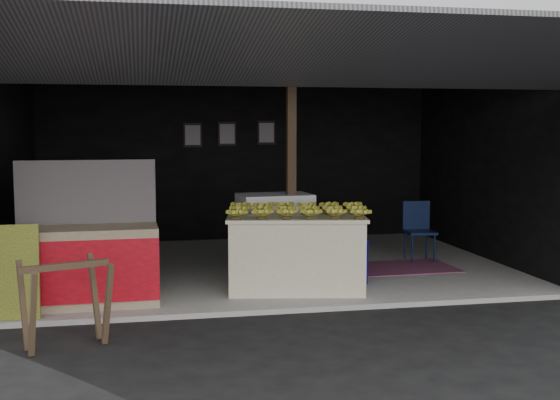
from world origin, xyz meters
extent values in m
plane|color=black|center=(0.00, 0.00, 0.00)|extent=(80.00, 80.00, 0.00)
cube|color=gray|center=(0.00, 2.50, 0.03)|extent=(7.00, 5.00, 0.06)
cube|color=black|center=(0.00, 5.00, 1.51)|extent=(7.00, 0.15, 2.90)
cube|color=black|center=(-3.50, 2.50, 1.51)|extent=(0.15, 5.00, 2.90)
cube|color=black|center=(3.50, 2.50, 1.51)|extent=(0.15, 5.00, 2.90)
cube|color=#232326|center=(0.00, 2.50, 2.96)|extent=(7.20, 5.20, 0.12)
cube|color=#232326|center=(0.00, -0.95, 2.73)|extent=(7.40, 2.47, 0.48)
cube|color=#4B3725|center=(0.30, 1.90, 1.49)|extent=(0.12, 0.12, 2.85)
cube|color=silver|center=(0.15, 0.91, 0.50)|extent=(1.75, 1.23, 0.88)
cube|color=silver|center=(0.15, 0.91, 0.96)|extent=(1.82, 1.30, 0.04)
cube|color=white|center=(0.09, 1.98, 0.60)|extent=(1.03, 0.73, 1.08)
cube|color=navy|center=(0.09, 1.64, 0.65)|extent=(0.75, 0.09, 0.32)
cube|color=#B21414|center=(0.09, 1.64, 0.28)|extent=(0.48, 0.06, 0.11)
cube|color=#998466|center=(-2.31, 0.62, 0.50)|extent=(1.58, 0.72, 0.88)
cube|color=red|center=(-2.31, 0.27, 0.50)|extent=(1.56, 0.06, 0.69)
cube|color=white|center=(-2.31, 0.26, 0.50)|extent=(0.53, 0.02, 0.18)
cube|color=navy|center=(-2.31, 0.92, 1.31)|extent=(1.56, 0.09, 0.73)
cube|color=black|center=(-3.09, 0.15, 0.55)|extent=(0.66, 0.14, 0.98)
cube|color=#4B3725|center=(-2.65, -1.09, 0.42)|extent=(0.15, 0.30, 0.81)
cube|color=#4B3725|center=(-2.03, -0.86, 0.42)|extent=(0.15, 0.30, 0.81)
cube|color=#4B3725|center=(-2.79, -0.72, 0.42)|extent=(0.15, 0.30, 0.81)
cube|color=#4B3725|center=(-2.16, -0.49, 0.42)|extent=(0.15, 0.30, 0.81)
cube|color=#4B3725|center=(-2.41, -0.79, 0.78)|extent=(0.79, 0.34, 0.06)
cylinder|color=#0B0B83|center=(0.94, 1.07, 0.33)|extent=(0.36, 0.36, 0.53)
cylinder|color=black|center=(2.17, 2.14, 0.28)|extent=(0.03, 0.03, 0.44)
cylinder|color=black|center=(2.50, 2.12, 0.28)|extent=(0.03, 0.03, 0.44)
cylinder|color=black|center=(2.19, 2.48, 0.28)|extent=(0.03, 0.03, 0.44)
cylinder|color=black|center=(2.52, 2.46, 0.28)|extent=(0.03, 0.03, 0.44)
cube|color=black|center=(2.34, 2.30, 0.50)|extent=(0.44, 0.44, 0.04)
cube|color=black|center=(2.35, 2.49, 0.72)|extent=(0.42, 0.06, 0.45)
cube|color=#6F1850|center=(1.89, 1.89, 0.07)|extent=(1.53, 1.04, 0.01)
cube|color=black|center=(-0.80, 4.90, 1.91)|extent=(0.32, 0.03, 0.42)
cube|color=#4C4C59|center=(-0.80, 4.88, 1.91)|extent=(0.26, 0.02, 0.34)
cube|color=black|center=(-0.20, 4.90, 1.93)|extent=(0.32, 0.03, 0.42)
cube|color=#4C4C59|center=(-0.20, 4.88, 1.93)|extent=(0.26, 0.02, 0.34)
cube|color=black|center=(0.50, 4.90, 1.95)|extent=(0.32, 0.03, 0.42)
cube|color=#4C4C59|center=(0.50, 4.88, 1.95)|extent=(0.26, 0.02, 0.34)
camera|label=1|loc=(-1.71, -7.37, 2.04)|focal=45.00mm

